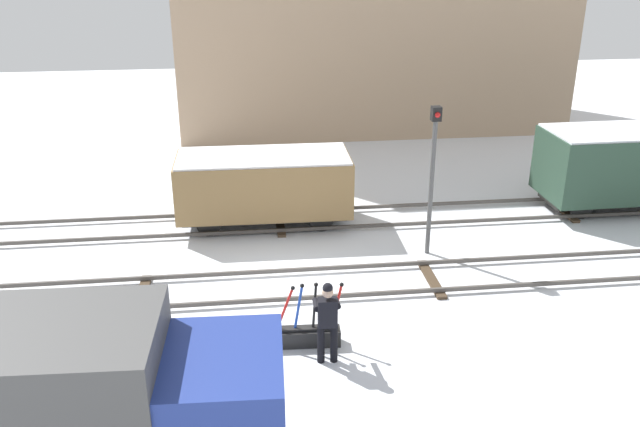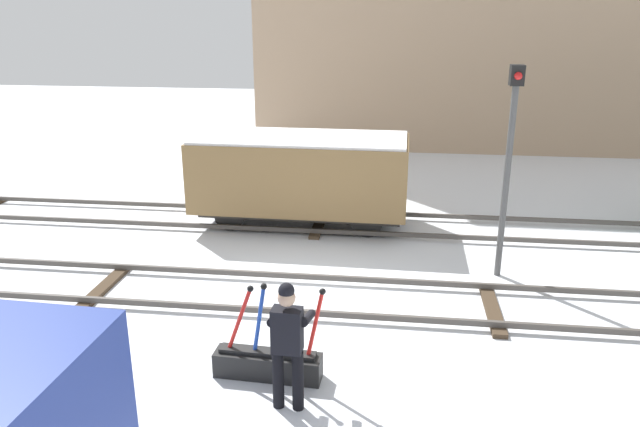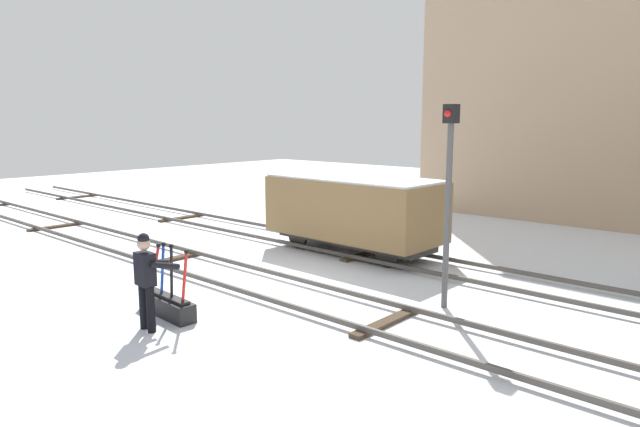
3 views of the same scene
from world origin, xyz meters
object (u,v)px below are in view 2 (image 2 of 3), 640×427
object	(u,v)px
switch_lever_frame	(268,361)
signal_post	(509,153)
rail_worker	(288,338)
freight_car_far_end	(301,174)

from	to	relation	value
switch_lever_frame	signal_post	distance (m)	5.88
switch_lever_frame	signal_post	size ratio (longest dim) A/B	0.40
rail_worker	freight_car_far_end	distance (m)	7.10
switch_lever_frame	signal_post	xyz separation A→B (m)	(3.72, 3.99, 2.20)
rail_worker	signal_post	distance (m)	5.87
switch_lever_frame	rail_worker	bearing A→B (deg)	-54.67
rail_worker	signal_post	world-z (taller)	signal_post
switch_lever_frame	freight_car_far_end	world-z (taller)	freight_car_far_end
rail_worker	signal_post	xyz separation A→B (m)	(3.32, 4.62, 1.45)
rail_worker	freight_car_far_end	size ratio (longest dim) A/B	0.36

